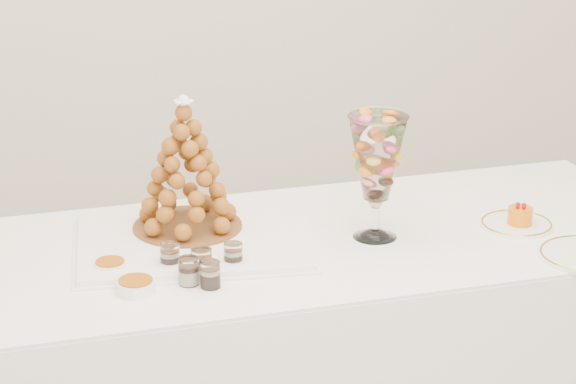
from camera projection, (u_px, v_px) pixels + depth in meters
name	position (u px, v px, depth m)	size (l,w,h in m)	color
buffet_table	(312.00, 362.00, 3.28)	(2.08, 0.87, 0.78)	white
lace_tray	(192.00, 243.00, 3.09)	(0.62, 0.46, 0.02)	white
macaron_vase	(377.00, 159.00, 3.08)	(0.16, 0.16, 0.35)	white
cake_plate	(516.00, 224.00, 3.23)	(0.21, 0.21, 0.01)	white
verrine_a	(170.00, 257.00, 2.94)	(0.05, 0.05, 0.07)	white
verrine_b	(202.00, 263.00, 2.90)	(0.05, 0.05, 0.07)	white
verrine_c	(233.00, 255.00, 2.95)	(0.05, 0.05, 0.07)	white
verrine_d	(189.00, 271.00, 2.85)	(0.05, 0.05, 0.07)	white
verrine_e	(210.00, 275.00, 2.84)	(0.05, 0.05, 0.07)	white
ramekin_back	(110.00, 267.00, 2.93)	(0.09, 0.09, 0.03)	white
ramekin_front	(136.00, 286.00, 2.82)	(0.10, 0.10, 0.03)	white
croquembouche	(185.00, 164.00, 3.10)	(0.31, 0.31, 0.39)	brown
mousse_cake	(520.00, 215.00, 3.21)	(0.07, 0.07, 0.06)	orange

